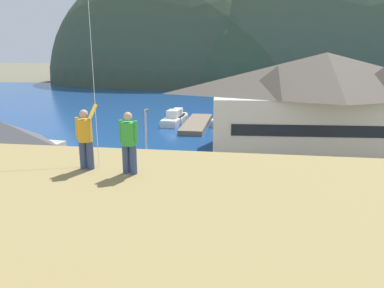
% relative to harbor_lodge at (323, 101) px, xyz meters
% --- Properties ---
extents(ground_plane, '(600.00, 600.00, 0.00)m').
position_rel_harbor_lodge_xyz_m(ground_plane, '(-11.55, -22.63, -5.57)').
color(ground_plane, '#66604C').
extents(parking_lot_pad, '(40.00, 20.00, 0.10)m').
position_rel_harbor_lodge_xyz_m(parking_lot_pad, '(-11.55, -17.63, -5.52)').
color(parking_lot_pad, gray).
rests_on(parking_lot_pad, ground).
extents(bay_water, '(360.00, 84.00, 0.03)m').
position_rel_harbor_lodge_xyz_m(bay_water, '(-11.55, 37.37, -5.55)').
color(bay_water, navy).
rests_on(bay_water, ground).
extents(far_hill_west_ridge, '(86.11, 65.17, 80.38)m').
position_rel_harbor_lodge_xyz_m(far_hill_west_ridge, '(-35.23, 92.87, -5.57)').
color(far_hill_west_ridge, '#3D4C38').
rests_on(far_hill_west_ridge, ground).
extents(far_hill_east_peak, '(102.47, 66.95, 57.51)m').
position_rel_harbor_lodge_xyz_m(far_hill_east_peak, '(-10.07, 94.84, -5.57)').
color(far_hill_east_peak, '#334733').
rests_on(far_hill_east_peak, ground).
extents(far_hill_center_saddle, '(105.38, 67.80, 79.73)m').
position_rel_harbor_lodge_xyz_m(far_hill_center_saddle, '(9.46, 95.62, -5.57)').
color(far_hill_center_saddle, '#42513D').
rests_on(far_hill_center_saddle, ground).
extents(far_hill_far_shoulder, '(109.64, 47.61, 50.21)m').
position_rel_harbor_lodge_xyz_m(far_hill_far_shoulder, '(30.95, 89.07, -5.57)').
color(far_hill_far_shoulder, '#42513D').
rests_on(far_hill_far_shoulder, ground).
extents(harbor_lodge, '(24.47, 12.15, 10.45)m').
position_rel_harbor_lodge_xyz_m(harbor_lodge, '(0.00, 0.00, 0.00)').
color(harbor_lodge, beige).
rests_on(harbor_lodge, ground).
extents(storage_shed_near_lot, '(8.18, 6.65, 5.74)m').
position_rel_harbor_lodge_xyz_m(storage_shed_near_lot, '(-25.11, -15.96, -2.58)').
color(storage_shed_near_lot, beige).
rests_on(storage_shed_near_lot, ground).
extents(wharf_dock, '(3.20, 13.48, 0.70)m').
position_rel_harbor_lodge_xyz_m(wharf_dock, '(-14.87, 12.61, -5.22)').
color(wharf_dock, '#70604C').
rests_on(wharf_dock, ground).
extents(moored_boat_wharfside, '(1.82, 5.56, 2.16)m').
position_rel_harbor_lodge_xyz_m(moored_boat_wharfside, '(-18.07, 15.47, -4.84)').
color(moored_boat_wharfside, silver).
rests_on(moored_boat_wharfside, ground).
extents(moored_boat_outer_mooring, '(3.08, 7.88, 2.16)m').
position_rel_harbor_lodge_xyz_m(moored_boat_outer_mooring, '(-11.29, 15.29, -4.84)').
color(moored_boat_outer_mooring, '#A8A399').
rests_on(moored_boat_outer_mooring, ground).
extents(moored_boat_inner_slip, '(2.97, 7.41, 2.16)m').
position_rel_harbor_lodge_xyz_m(moored_boat_inner_slip, '(-18.38, 13.82, -4.84)').
color(moored_boat_inner_slip, silver).
rests_on(moored_boat_inner_slip, ground).
extents(parked_car_front_row_silver, '(4.22, 2.10, 1.82)m').
position_rel_harbor_lodge_xyz_m(parked_car_front_row_silver, '(-8.90, -21.19, -4.50)').
color(parked_car_front_row_silver, '#B28923').
rests_on(parked_car_front_row_silver, parking_lot_pad).
extents(parked_car_back_row_left, '(4.31, 2.28, 1.82)m').
position_rel_harbor_lodge_xyz_m(parked_car_back_row_left, '(-14.19, -22.63, -4.50)').
color(parked_car_back_row_left, '#9EA3A8').
rests_on(parked_car_back_row_left, parking_lot_pad).
extents(parked_car_mid_row_center, '(4.33, 2.33, 1.82)m').
position_rel_harbor_lodge_xyz_m(parked_car_mid_row_center, '(-10.64, -16.17, -4.50)').
color(parked_car_mid_row_center, black).
rests_on(parked_car_mid_row_center, parking_lot_pad).
extents(parked_car_mid_row_far, '(4.31, 2.27, 1.82)m').
position_rel_harbor_lodge_xyz_m(parked_car_mid_row_far, '(-18.51, -15.81, -4.50)').
color(parked_car_mid_row_far, navy).
rests_on(parked_car_mid_row_far, parking_lot_pad).
extents(parked_car_back_row_right, '(4.27, 2.19, 1.82)m').
position_rel_harbor_lodge_xyz_m(parked_car_back_row_right, '(-3.32, -22.42, -4.50)').
color(parked_car_back_row_right, '#B28923').
rests_on(parked_car_back_row_right, parking_lot_pad).
extents(parked_car_mid_row_near, '(4.35, 2.36, 1.82)m').
position_rel_harbor_lodge_xyz_m(parked_car_mid_row_near, '(-2.30, -15.67, -4.50)').
color(parked_car_mid_row_near, '#9EA3A8').
rests_on(parked_car_mid_row_near, parking_lot_pad).
extents(parking_light_pole, '(0.24, 0.78, 6.08)m').
position_rel_harbor_lodge_xyz_m(parking_light_pole, '(-15.52, -12.07, -1.90)').
color(parking_light_pole, '#ADADB2').
rests_on(parking_light_pole, parking_lot_pad).
extents(person_kite_flyer, '(0.52, 0.65, 1.86)m').
position_rel_harbor_lodge_xyz_m(person_kite_flyer, '(-12.33, -29.80, 2.63)').
color(person_kite_flyer, '#384770').
rests_on(person_kite_flyer, grassy_hill_foreground).
extents(person_companion, '(0.55, 0.40, 1.74)m').
position_rel_harbor_lodge_xyz_m(person_companion, '(-10.97, -30.03, 2.62)').
color(person_companion, '#384770').
rests_on(person_companion, grassy_hill_foreground).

